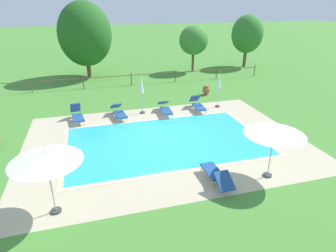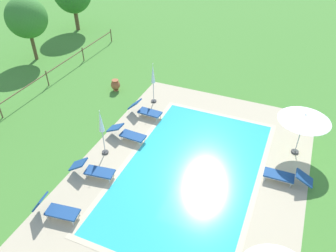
# 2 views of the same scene
# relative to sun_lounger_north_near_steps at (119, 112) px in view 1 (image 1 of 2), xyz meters

# --- Properties ---
(ground_plane) EXTENTS (160.00, 160.00, 0.00)m
(ground_plane) POSITION_rel_sun_lounger_north_near_steps_xyz_m (1.92, -3.90, -0.36)
(ground_plane) COLOR #478433
(pool_deck_paving) EXTENTS (14.16, 10.12, 0.01)m
(pool_deck_paving) POSITION_rel_sun_lounger_north_near_steps_xyz_m (1.92, -3.90, -0.36)
(pool_deck_paving) COLOR #BCAD8E
(pool_deck_paving) RESTS_ON ground
(swimming_pool_water) EXTENTS (9.80, 5.77, 0.01)m
(swimming_pool_water) POSITION_rel_sun_lounger_north_near_steps_xyz_m (1.92, -3.90, -0.36)
(swimming_pool_water) COLOR #2DB7C6
(swimming_pool_water) RESTS_ON ground
(pool_coping_rim) EXTENTS (10.28, 6.25, 0.01)m
(pool_coping_rim) POSITION_rel_sun_lounger_north_near_steps_xyz_m (1.92, -3.90, -0.35)
(pool_coping_rim) COLOR beige
(pool_coping_rim) RESTS_ON ground
(sun_lounger_north_near_steps) EXTENTS (0.87, 2.10, 0.78)m
(sun_lounger_north_near_steps) POSITION_rel_sun_lounger_north_near_steps_xyz_m (0.00, 0.00, 0.00)
(sun_lounger_north_near_steps) COLOR navy
(sun_lounger_north_near_steps) RESTS_ON ground
(sun_lounger_north_mid) EXTENTS (0.64, 2.07, 0.75)m
(sun_lounger_north_mid) POSITION_rel_sun_lounger_north_near_steps_xyz_m (2.93, -7.97, -0.00)
(sun_lounger_north_mid) COLOR navy
(sun_lounger_north_mid) RESTS_ON ground
(sun_lounger_north_far) EXTENTS (0.85, 1.89, 1.01)m
(sun_lounger_north_far) POSITION_rel_sun_lounger_north_near_steps_xyz_m (-2.48, 0.10, 0.04)
(sun_lounger_north_far) COLOR navy
(sun_lounger_north_far) RESTS_ON ground
(sun_lounger_north_end) EXTENTS (0.70, 2.09, 0.72)m
(sun_lounger_north_end) POSITION_rel_sun_lounger_north_near_steps_xyz_m (2.95, -0.14, -0.01)
(sun_lounger_north_end) COLOR navy
(sun_lounger_north_end) RESTS_ON ground
(sun_lounger_south_near_corner) EXTENTS (0.69, 1.98, 0.90)m
(sun_lounger_south_near_corner) POSITION_rel_sun_lounger_north_near_steps_xyz_m (5.20, -0.04, 0.02)
(sun_lounger_south_near_corner) COLOR navy
(sun_lounger_south_near_corner) RESTS_ON ground
(patio_umbrella_open_foreground) EXTENTS (2.38, 2.38, 2.28)m
(patio_umbrella_open_foreground) POSITION_rel_sun_lounger_north_near_steps_xyz_m (5.19, -8.18, 1.71)
(patio_umbrella_open_foreground) COLOR #383838
(patio_umbrella_open_foreground) RESTS_ON ground
(patio_umbrella_open_by_bench) EXTENTS (2.31, 2.31, 2.41)m
(patio_umbrella_open_by_bench) POSITION_rel_sun_lounger_north_near_steps_xyz_m (-3.13, -8.14, 1.82)
(patio_umbrella_open_by_bench) COLOR #383838
(patio_umbrella_open_by_bench) RESTS_ON ground
(patio_umbrella_closed_row_west) EXTENTS (0.32, 0.32, 2.51)m
(patio_umbrella_closed_row_west) POSITION_rel_sun_lounger_north_near_steps_xyz_m (6.74, 0.16, 1.30)
(patio_umbrella_closed_row_west) COLOR #383838
(patio_umbrella_closed_row_west) RESTS_ON ground
(patio_umbrella_closed_row_mid_west) EXTENTS (0.32, 0.32, 2.49)m
(patio_umbrella_closed_row_mid_west) POSITION_rel_sun_lounger_north_near_steps_xyz_m (1.55, 0.38, 1.34)
(patio_umbrella_closed_row_mid_west) COLOR #383838
(patio_umbrella_closed_row_mid_west) RESTS_ON ground
(terracotta_urn_near_fence) EXTENTS (0.57, 0.57, 0.73)m
(terracotta_urn_near_fence) POSITION_rel_sun_lounger_north_near_steps_xyz_m (7.04, 2.94, 0.03)
(terracotta_urn_near_fence) COLOR #A85B38
(terracotta_urn_near_fence) RESTS_ON ground
(perimeter_fence) EXTENTS (23.99, 0.08, 1.05)m
(perimeter_fence) POSITION_rel_sun_lounger_north_near_steps_xyz_m (1.91, 7.29, 0.34)
(perimeter_fence) COLOR brown
(perimeter_fence) RESTS_ON ground
(tree_far_west) EXTENTS (4.77, 4.77, 6.77)m
(tree_far_west) POSITION_rel_sun_lounger_north_near_steps_xyz_m (-1.52, 11.15, 3.56)
(tree_far_west) COLOR brown
(tree_far_west) RESTS_ON ground
(tree_west_mid) EXTENTS (2.85, 2.85, 4.53)m
(tree_west_mid) POSITION_rel_sun_lounger_north_near_steps_xyz_m (8.78, 10.71, 2.74)
(tree_west_mid) COLOR brown
(tree_west_mid) RESTS_ON ground
(tree_centre) EXTENTS (3.30, 3.30, 5.43)m
(tree_centre) POSITION_rel_sun_lounger_north_near_steps_xyz_m (15.10, 11.45, 3.08)
(tree_centre) COLOR brown
(tree_centre) RESTS_ON ground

